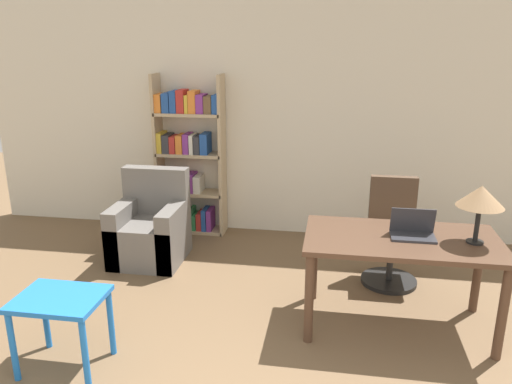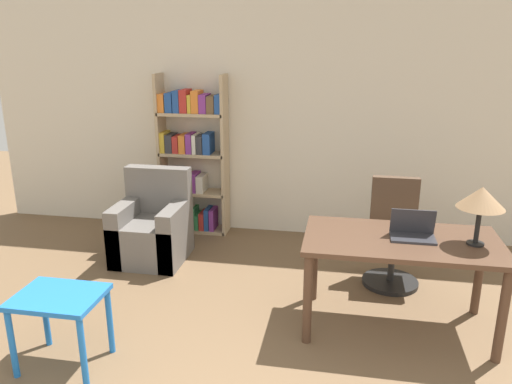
# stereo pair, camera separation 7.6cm
# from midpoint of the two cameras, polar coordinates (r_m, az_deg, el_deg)

# --- Properties ---
(wall_back) EXTENTS (8.00, 0.06, 2.70)m
(wall_back) POSITION_cam_midpoint_polar(r_m,az_deg,el_deg) (5.78, 7.59, 7.99)
(wall_back) COLOR beige
(wall_back) RESTS_ON ground_plane
(desk) EXTENTS (1.50, 0.81, 0.77)m
(desk) POSITION_cam_midpoint_polar(r_m,az_deg,el_deg) (4.07, 16.75, -6.52)
(desk) COLOR #4C3323
(desk) RESTS_ON ground_plane
(laptop) EXTENTS (0.34, 0.21, 0.22)m
(laptop) POSITION_cam_midpoint_polar(r_m,az_deg,el_deg) (4.05, 17.99, -4.35)
(laptop) COLOR #2D2D33
(laptop) RESTS_ON desk
(table_lamp) EXTENTS (0.34, 0.34, 0.45)m
(table_lamp) POSITION_cam_midpoint_polar(r_m,az_deg,el_deg) (4.00, 24.86, -0.69)
(table_lamp) COLOR black
(table_lamp) RESTS_ON desk
(office_chair) EXTENTS (0.53, 0.53, 1.01)m
(office_chair) POSITION_cam_midpoint_polar(r_m,az_deg,el_deg) (4.92, 15.79, -5.15)
(office_chair) COLOR black
(office_chair) RESTS_ON ground_plane
(side_table_blue) EXTENTS (0.59, 0.46, 0.55)m
(side_table_blue) POSITION_cam_midpoint_polar(r_m,az_deg,el_deg) (3.80, -20.99, -12.21)
(side_table_blue) COLOR blue
(side_table_blue) RESTS_ON ground_plane
(armchair) EXTENTS (0.70, 0.71, 0.94)m
(armchair) POSITION_cam_midpoint_polar(r_m,az_deg,el_deg) (5.38, -11.33, -4.31)
(armchair) COLOR #66605B
(armchair) RESTS_ON ground_plane
(bookshelf) EXTENTS (0.81, 0.28, 1.88)m
(bookshelf) POSITION_cam_midpoint_polar(r_m,az_deg,el_deg) (5.94, -7.11, 3.60)
(bookshelf) COLOR tan
(bookshelf) RESTS_ON ground_plane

